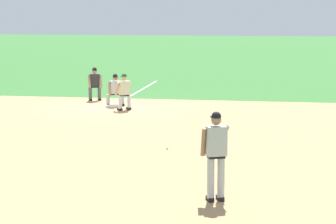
# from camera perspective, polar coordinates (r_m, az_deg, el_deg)

# --- Properties ---
(ground_plane) EXTENTS (160.00, 160.00, 0.00)m
(ground_plane) POSITION_cam_1_polar(r_m,az_deg,el_deg) (26.75, -4.89, 0.44)
(ground_plane) COLOR #336B2D
(infield_dirt_patch) EXTENTS (18.00, 18.00, 0.01)m
(infield_dirt_patch) POSITION_cam_1_polar(r_m,az_deg,el_deg) (20.07, -1.86, -2.32)
(infield_dirt_patch) COLOR tan
(infield_dirt_patch) RESTS_ON ground
(foul_line_stripe) EXTENTS (10.13, 0.10, 0.00)m
(foul_line_stripe) POSITION_cam_1_polar(r_m,az_deg,el_deg) (31.64, -2.65, 1.76)
(foul_line_stripe) COLOR white
(foul_line_stripe) RESTS_ON ground
(first_base_bag) EXTENTS (0.38, 0.38, 0.09)m
(first_base_bag) POSITION_cam_1_polar(r_m,az_deg,el_deg) (26.75, -4.89, 0.53)
(first_base_bag) COLOR white
(first_base_bag) RESTS_ON ground
(baseball) EXTENTS (0.07, 0.07, 0.07)m
(baseball) POSITION_cam_1_polar(r_m,az_deg,el_deg) (18.50, -0.06, -3.16)
(baseball) COLOR white
(baseball) RESTS_ON ground
(pitcher) EXTENTS (0.82, 0.60, 1.86)m
(pitcher) POSITION_cam_1_polar(r_m,az_deg,el_deg) (13.37, 4.23, -3.35)
(pitcher) COLOR black
(pitcher) RESTS_ON ground
(first_baseman) EXTENTS (0.84, 0.97, 1.34)m
(first_baseman) POSITION_cam_1_polar(r_m,az_deg,el_deg) (26.84, -4.55, 2.04)
(first_baseman) COLOR black
(first_baseman) RESTS_ON ground
(baserunner) EXTENTS (0.67, 0.68, 1.46)m
(baserunner) POSITION_cam_1_polar(r_m,az_deg,el_deg) (25.75, -3.83, 1.90)
(baserunner) COLOR black
(baserunner) RESTS_ON ground
(umpire) EXTENTS (0.60, 0.67, 1.46)m
(umpire) POSITION_cam_1_polar(r_m,az_deg,el_deg) (28.69, -6.40, 2.57)
(umpire) COLOR black
(umpire) RESTS_ON ground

